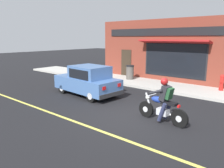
# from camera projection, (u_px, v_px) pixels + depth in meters

# --- Properties ---
(ground_plane) EXTENTS (80.00, 80.00, 0.00)m
(ground_plane) POSITION_uv_depth(u_px,v_px,m) (131.00, 116.00, 8.50)
(ground_plane) COLOR black
(sidewalk_curb) EXTENTS (2.60, 22.00, 0.14)m
(sidewalk_curb) POSITION_uv_depth(u_px,v_px,m) (141.00, 83.00, 14.45)
(sidewalk_curb) COLOR #ADAAA3
(sidewalk_curb) RESTS_ON ground
(lane_stripe) EXTENTS (0.12, 19.80, 0.01)m
(lane_stripe) POSITION_uv_depth(u_px,v_px,m) (46.00, 111.00, 9.02)
(lane_stripe) COLOR #D1C64C
(lane_stripe) RESTS_ON ground
(storefront_building) EXTENTS (1.25, 9.50, 4.20)m
(storefront_building) POSITION_uv_depth(u_px,v_px,m) (160.00, 51.00, 14.87)
(storefront_building) COLOR maroon
(storefront_building) RESTS_ON ground
(motorcycle_with_rider) EXTENTS (0.62, 2.02, 1.62)m
(motorcycle_with_rider) POSITION_uv_depth(u_px,v_px,m) (163.00, 104.00, 7.76)
(motorcycle_with_rider) COLOR black
(motorcycle_with_rider) RESTS_ON ground
(car_hatchback) EXTENTS (1.93, 3.90, 1.57)m
(car_hatchback) POSITION_uv_depth(u_px,v_px,m) (88.00, 81.00, 11.43)
(car_hatchback) COLOR black
(car_hatchback) RESTS_ON ground
(fire_hydrant) EXTENTS (0.36, 0.24, 0.88)m
(fire_hydrant) POSITION_uv_depth(u_px,v_px,m) (222.00, 83.00, 11.92)
(fire_hydrant) COLOR red
(fire_hydrant) RESTS_ON sidewalk_curb
(trash_bin) EXTENTS (0.56, 0.56, 0.98)m
(trash_bin) POSITION_uv_depth(u_px,v_px,m) (130.00, 72.00, 15.15)
(trash_bin) COLOR #514C47
(trash_bin) RESTS_ON sidewalk_curb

